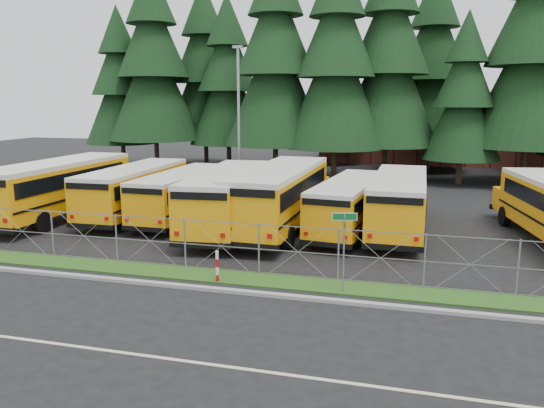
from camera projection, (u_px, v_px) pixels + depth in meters
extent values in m
plane|color=black|center=(291.00, 269.00, 20.79)|extent=(120.00, 120.00, 0.00)
cube|color=gray|center=(270.00, 295.00, 17.83)|extent=(50.00, 0.25, 0.12)
cube|color=#214914|center=(280.00, 282.00, 19.17)|extent=(50.00, 1.40, 0.06)
cube|color=beige|center=(219.00, 366.00, 13.20)|extent=(50.00, 0.12, 0.01)
cube|color=brown|center=(429.00, 133.00, 56.62)|extent=(22.00, 10.00, 6.00)
cylinder|color=gray|center=(344.00, 254.00, 17.90)|extent=(0.06, 0.06, 2.80)
cube|color=#0D5C26|center=(345.00, 217.00, 17.65)|extent=(0.79, 0.20, 0.22)
cube|color=white|center=(345.00, 217.00, 17.65)|extent=(0.82, 0.21, 0.26)
cube|color=#0D5C26|center=(345.00, 224.00, 17.70)|extent=(0.15, 0.54, 0.18)
cylinder|color=#B20C0C|center=(217.00, 267.00, 19.06)|extent=(0.11, 0.11, 1.20)
cylinder|color=gray|center=(239.00, 121.00, 37.25)|extent=(0.20, 0.20, 10.00)
cube|color=gray|center=(238.00, 47.00, 36.27)|extent=(0.70, 0.35, 0.18)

